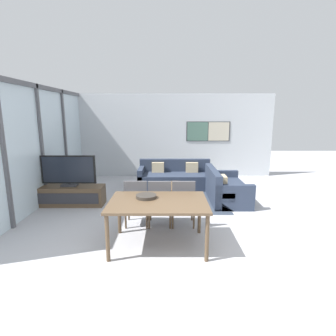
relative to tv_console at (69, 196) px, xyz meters
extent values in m
plane|color=#B2B2B7|center=(2.36, -2.73, -0.23)|extent=(24.00, 24.00, 0.00)
cube|color=silver|center=(2.36, 3.01, 1.17)|extent=(7.05, 0.06, 2.80)
cube|color=#2D2D33|center=(3.69, 2.97, 1.32)|extent=(1.48, 0.01, 0.66)
cube|color=#4C7060|center=(3.33, 2.96, 1.32)|extent=(0.70, 0.02, 0.62)
cube|color=beige|center=(4.05, 2.96, 1.32)|extent=(0.70, 0.02, 0.62)
cube|color=silver|center=(-0.67, 0.14, 1.17)|extent=(0.02, 5.74, 2.80)
cube|color=#515156|center=(-0.64, 0.14, 2.52)|extent=(0.07, 5.74, 0.10)
cube|color=#515156|center=(-0.64, -1.30, 1.17)|extent=(0.07, 0.08, 2.80)
cube|color=#515156|center=(-0.64, 0.14, 1.17)|extent=(0.07, 0.08, 2.80)
cube|color=#515156|center=(-0.64, 1.57, 1.17)|extent=(0.07, 0.08, 2.80)
cube|color=#333D4C|center=(2.54, 0.25, -0.23)|extent=(2.44, 1.84, 0.01)
cube|color=brown|center=(0.00, 0.00, 0.00)|extent=(1.59, 0.48, 0.46)
cube|color=#2D2D33|center=(0.00, -0.24, 0.00)|extent=(1.46, 0.01, 0.25)
cube|color=#2D2D33|center=(0.00, 0.00, 0.25)|extent=(0.36, 0.20, 0.05)
cube|color=#2D2D33|center=(0.00, 0.00, 0.32)|extent=(0.06, 0.03, 0.08)
cube|color=black|center=(0.00, 0.00, 0.63)|extent=(1.27, 0.04, 0.67)
cube|color=black|center=(0.00, -0.02, 0.63)|extent=(1.18, 0.01, 0.60)
cube|color=#2D384C|center=(2.54, 1.49, -0.02)|extent=(2.13, 0.89, 0.42)
cube|color=#2D384C|center=(2.54, 1.85, 0.17)|extent=(2.13, 0.16, 0.79)
cube|color=#2D384C|center=(1.54, 1.49, 0.07)|extent=(0.14, 0.89, 0.60)
cube|color=#2D384C|center=(3.53, 1.49, 0.07)|extent=(0.14, 0.89, 0.60)
cube|color=#C6B289|center=(2.03, 1.67, 0.34)|extent=(0.36, 0.12, 0.30)
cube|color=#C6B289|center=(3.04, 1.67, 0.34)|extent=(0.36, 0.12, 0.30)
cube|color=#2D384C|center=(3.82, 0.35, -0.02)|extent=(0.89, 1.62, 0.42)
cube|color=#2D384C|center=(3.45, 0.35, 0.17)|extent=(0.16, 1.62, 0.79)
cube|color=#2D384C|center=(3.82, -0.39, 0.07)|extent=(0.89, 0.14, 0.60)
cube|color=#2D384C|center=(3.82, 1.09, 0.07)|extent=(0.89, 0.14, 0.60)
cube|color=#C6B289|center=(3.63, -0.02, 0.34)|extent=(0.12, 0.36, 0.30)
cylinder|color=brown|center=(2.54, 0.25, -0.21)|extent=(0.40, 0.40, 0.03)
cylinder|color=brown|center=(2.54, 0.25, -0.04)|extent=(0.16, 0.16, 0.37)
cylinder|color=brown|center=(2.54, 0.25, 0.16)|extent=(0.89, 0.89, 0.04)
cube|color=brown|center=(2.17, -1.98, 0.52)|extent=(1.57, 1.06, 0.04)
cylinder|color=brown|center=(1.45, -2.46, 0.14)|extent=(0.06, 0.06, 0.73)
cylinder|color=brown|center=(2.90, -2.46, 0.14)|extent=(0.06, 0.06, 0.73)
cylinder|color=brown|center=(1.45, -1.51, 0.14)|extent=(0.06, 0.06, 0.73)
cylinder|color=brown|center=(2.90, -1.51, 0.14)|extent=(0.06, 0.06, 0.73)
cube|color=#4C4C51|center=(1.73, -1.13, 0.19)|extent=(0.46, 0.46, 0.06)
cube|color=#4C4C51|center=(1.73, -1.33, 0.46)|extent=(0.42, 0.05, 0.48)
cylinder|color=brown|center=(1.53, -1.33, -0.03)|extent=(0.04, 0.04, 0.39)
cylinder|color=brown|center=(1.93, -1.33, -0.03)|extent=(0.04, 0.04, 0.39)
cylinder|color=brown|center=(1.53, -0.93, -0.03)|extent=(0.04, 0.04, 0.39)
cylinder|color=brown|center=(1.93, -0.93, -0.03)|extent=(0.04, 0.04, 0.39)
cube|color=#4C4C51|center=(2.17, -1.14, 0.19)|extent=(0.46, 0.46, 0.06)
cube|color=#4C4C51|center=(2.17, -1.34, 0.46)|extent=(0.42, 0.05, 0.48)
cylinder|color=brown|center=(1.97, -1.34, -0.03)|extent=(0.04, 0.04, 0.39)
cylinder|color=brown|center=(2.37, -1.34, -0.03)|extent=(0.04, 0.04, 0.39)
cylinder|color=brown|center=(1.97, -0.94, -0.03)|extent=(0.04, 0.04, 0.39)
cylinder|color=brown|center=(2.37, -0.94, -0.03)|extent=(0.04, 0.04, 0.39)
cube|color=#4C4C51|center=(2.62, -1.14, 0.19)|extent=(0.46, 0.46, 0.06)
cube|color=#4C4C51|center=(2.62, -1.34, 0.46)|extent=(0.42, 0.05, 0.48)
cylinder|color=brown|center=(2.42, -1.34, -0.03)|extent=(0.04, 0.04, 0.39)
cylinder|color=brown|center=(2.82, -1.34, -0.03)|extent=(0.04, 0.04, 0.39)
cylinder|color=brown|center=(2.42, -0.94, -0.03)|extent=(0.04, 0.04, 0.39)
cylinder|color=brown|center=(2.82, -0.94, -0.03)|extent=(0.04, 0.04, 0.39)
cylinder|color=#332D28|center=(1.97, -1.83, 0.57)|extent=(0.34, 0.34, 0.05)
torus|color=#332D28|center=(1.97, -1.83, 0.59)|extent=(0.34, 0.34, 0.02)
camera|label=1|loc=(2.33, -5.97, 1.91)|focal=28.00mm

